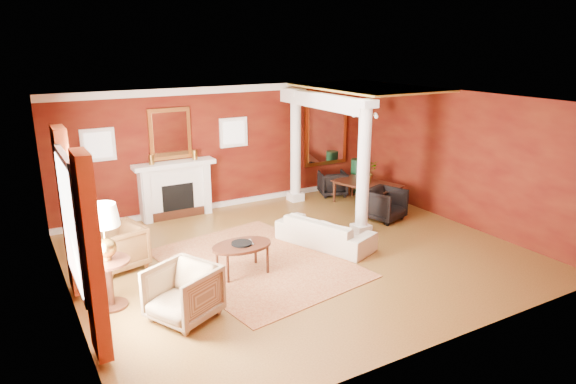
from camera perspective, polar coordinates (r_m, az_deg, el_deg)
ground at (r=9.81m, az=1.23°, el=-6.96°), size 8.00×8.00×0.00m
room_shell at (r=9.20m, az=1.30°, el=4.65°), size 8.04×7.04×2.92m
fireplace at (r=11.97m, az=-12.40°, el=0.30°), size 1.85×0.42×1.29m
overmantel_mirror at (r=11.82m, az=-12.97°, el=6.31°), size 0.95×0.07×1.15m
flank_window_left at (r=11.51m, az=-20.35°, el=4.92°), size 0.70×0.07×0.70m
flank_window_right at (r=12.38m, az=-6.07°, el=6.61°), size 0.70×0.07×0.70m
left_window at (r=7.56m, az=-22.36°, el=-3.96°), size 0.21×2.55×2.60m
column_front at (r=10.52m, az=8.39°, el=2.69°), size 0.36×0.36×2.80m
column_back at (r=12.70m, az=0.86°, el=5.23°), size 0.36×0.36×2.80m
header_beam at (r=11.59m, az=3.70°, el=10.09°), size 0.30×3.20×0.32m
amber_ceiling at (r=12.12m, az=8.76°, el=11.40°), size 2.30×3.40×0.04m
dining_mirror at (r=13.68m, az=4.24°, el=6.53°), size 1.30×0.07×1.70m
chandelier at (r=12.26m, az=8.67°, el=8.53°), size 0.60×0.62×0.75m
crown_trim at (r=12.15m, az=-7.30°, el=11.23°), size 8.00×0.08×0.16m
base_trim at (r=12.69m, az=-6.85°, el=-1.27°), size 8.00×0.08×0.12m
rug at (r=9.46m, az=-3.50°, el=-7.88°), size 3.27×4.02×0.01m
sofa at (r=10.13m, az=4.14°, el=-3.90°), size 1.25×2.03×0.76m
armchair_leopard at (r=9.59m, az=-18.46°, el=-5.62°), size 0.96×1.00×0.87m
armchair_stripe at (r=7.67m, az=-11.60°, el=-10.69°), size 1.12×1.14×0.89m
coffee_table at (r=8.92m, az=-5.15°, el=-6.09°), size 1.07×1.07×0.54m
coffee_book at (r=8.88m, az=-5.15°, el=-5.00°), size 0.18×0.06×0.25m
side_table at (r=8.02m, az=-19.68°, el=-4.80°), size 0.66×0.66×1.64m
dining_table at (r=12.72m, az=8.86°, el=0.52°), size 0.99×1.70×0.89m
dining_chair_near at (r=11.74m, az=10.71°, el=-1.20°), size 0.94×0.91×0.79m
dining_chair_far at (r=13.47m, az=4.97°, el=1.09°), size 0.85×0.82×0.69m
green_urn at (r=13.79m, az=7.65°, el=1.43°), size 0.38×0.38×0.91m
potted_plant at (r=12.52m, az=8.76°, el=3.40°), size 0.51×0.57×0.44m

